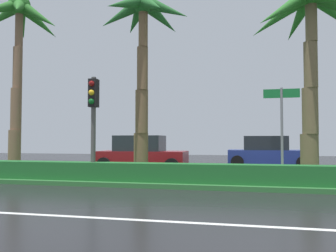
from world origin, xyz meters
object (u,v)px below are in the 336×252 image
object	(u,v)px
palm_tree_far_left	(19,33)
palm_tree_mid_left	(143,32)
car_in_traffic_leading	(142,154)
palm_tree_centre_left	(312,26)
car_in_traffic_second	(267,152)
traffic_signal_median_left	(93,109)
street_name_sign	(282,122)

from	to	relation	value
palm_tree_far_left	palm_tree_mid_left	distance (m)	5.79
palm_tree_far_left	palm_tree_mid_left	size ratio (longest dim) A/B	1.09
palm_tree_mid_left	car_in_traffic_leading	distance (m)	6.35
palm_tree_far_left	palm_tree_centre_left	bearing A→B (deg)	-2.61
car_in_traffic_leading	car_in_traffic_second	bearing A→B (deg)	28.28
palm_tree_far_left	palm_tree_centre_left	xyz separation A→B (m)	(11.64, -0.53, -0.75)
traffic_signal_median_left	palm_tree_mid_left	bearing A→B (deg)	44.39
palm_tree_centre_left	traffic_signal_median_left	bearing A→B (deg)	-168.91
palm_tree_far_left	car_in_traffic_second	xyz separation A→B (m)	(10.62, 6.76, -5.28)
car_in_traffic_leading	street_name_sign	bearing A→B (deg)	-39.10
car_in_traffic_leading	palm_tree_far_left	bearing A→B (deg)	-142.29
street_name_sign	car_in_traffic_second	world-z (taller)	street_name_sign
traffic_signal_median_left	street_name_sign	xyz separation A→B (m)	(6.16, 0.46, -0.48)
traffic_signal_median_left	car_in_traffic_leading	world-z (taller)	traffic_signal_median_left
street_name_sign	car_in_traffic_leading	bearing A→B (deg)	140.90
car_in_traffic_second	street_name_sign	bearing A→B (deg)	-90.63
traffic_signal_median_left	car_in_traffic_second	world-z (taller)	traffic_signal_median_left
palm_tree_mid_left	palm_tree_centre_left	bearing A→B (deg)	0.94
traffic_signal_median_left	street_name_sign	size ratio (longest dim) A/B	1.17
palm_tree_centre_left	traffic_signal_median_left	size ratio (longest dim) A/B	1.94
palm_tree_mid_left	car_in_traffic_leading	size ratio (longest dim) A/B	1.62
palm_tree_mid_left	palm_tree_centre_left	xyz separation A→B (m)	(5.91, 0.10, -0.18)
street_name_sign	palm_tree_centre_left	bearing A→B (deg)	40.86
palm_tree_mid_left	car_in_traffic_leading	world-z (taller)	palm_tree_mid_left
palm_tree_far_left	car_in_traffic_leading	bearing A→B (deg)	37.71
traffic_signal_median_left	car_in_traffic_second	size ratio (longest dim) A/B	0.81
palm_tree_mid_left	palm_tree_centre_left	distance (m)	5.92
palm_tree_mid_left	street_name_sign	size ratio (longest dim) A/B	2.33
street_name_sign	car_in_traffic_leading	size ratio (longest dim) A/B	0.70
palm_tree_mid_left	car_in_traffic_second	size ratio (longest dim) A/B	1.62
palm_tree_far_left	car_in_traffic_second	world-z (taller)	palm_tree_far_left
palm_tree_far_left	traffic_signal_median_left	xyz separation A→B (m)	(4.37, -1.96, -3.54)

